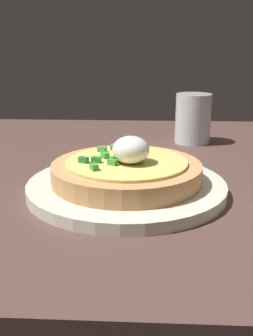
# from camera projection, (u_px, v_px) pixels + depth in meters

# --- Properties ---
(dining_table) EXTENTS (1.14, 0.83, 0.03)m
(dining_table) POSITION_uv_depth(u_px,v_px,m) (162.00, 174.00, 0.71)
(dining_table) COLOR #4F3732
(dining_table) RESTS_ON ground
(plate) EXTENTS (0.28, 0.28, 0.02)m
(plate) POSITION_uv_depth(u_px,v_px,m) (126.00, 187.00, 0.57)
(plate) COLOR silver
(plate) RESTS_ON dining_table
(pizza) EXTENTS (0.21, 0.21, 0.07)m
(pizza) POSITION_uv_depth(u_px,v_px,m) (127.00, 170.00, 0.57)
(pizza) COLOR tan
(pizza) RESTS_ON plate
(cup_near) EXTENTS (0.07, 0.07, 0.10)m
(cup_near) POSITION_uv_depth(u_px,v_px,m) (193.00, 120.00, 0.85)
(cup_near) COLOR silver
(cup_near) RESTS_ON dining_table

